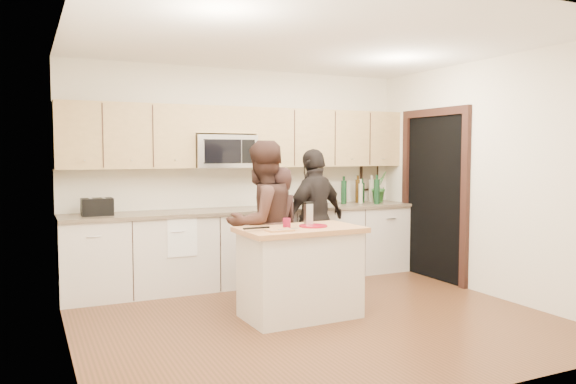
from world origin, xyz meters
name	(u,v)px	position (x,y,z in m)	size (l,w,h in m)	color
floor	(314,318)	(0.00, 0.00, 0.00)	(4.50, 4.50, 0.00)	brown
room_shell	(314,143)	(0.00, 0.00, 1.73)	(4.52, 4.02, 2.71)	beige
back_cabinetry	(251,246)	(0.00, 1.69, 0.47)	(4.50, 0.66, 0.94)	beige
upper_cabinetry	(248,136)	(0.03, 1.83, 1.84)	(4.50, 0.33, 0.75)	tan
microwave	(224,151)	(-0.31, 1.80, 1.65)	(0.76, 0.41, 0.40)	silver
doorway	(434,190)	(2.23, 0.90, 1.16)	(0.06, 1.25, 2.20)	black
framed_picture	(369,177)	(1.95, 1.98, 1.28)	(0.30, 0.03, 0.38)	black
dish_towel	(179,225)	(-0.95, 1.50, 0.80)	(0.34, 0.60, 0.48)	white
island	(300,272)	(-0.10, 0.10, 0.45)	(1.22, 0.73, 0.90)	beige
red_plate	(313,226)	(0.04, 0.08, 0.91)	(0.28, 0.28, 0.02)	maroon
box_grater	(308,213)	(0.03, 0.17, 1.03)	(0.09, 0.06, 0.22)	silver
drink_glass	(287,223)	(-0.26, 0.07, 0.95)	(0.08, 0.08, 0.10)	maroon
cutting_board	(280,230)	(-0.39, -0.06, 0.91)	(0.25, 0.16, 0.02)	#B6794B
tongs	(256,228)	(-0.58, 0.06, 0.93)	(0.26, 0.03, 0.02)	black
knife	(289,229)	(-0.31, -0.10, 0.92)	(0.22, 0.02, 0.01)	silver
toaster	(97,207)	(-1.83, 1.67, 1.04)	(0.33, 0.22, 0.20)	black
bottle_cluster	(364,190)	(1.70, 1.72, 1.12)	(0.60, 0.42, 0.40)	black
orchid	(379,187)	(1.95, 1.72, 1.16)	(0.24, 0.19, 0.43)	#307830
woman_left	(278,236)	(-0.10, 0.65, 0.74)	(0.54, 0.35, 1.48)	black
woman_center	(262,224)	(-0.28, 0.65, 0.88)	(0.86, 0.67, 1.76)	#321E19
woman_right	(315,219)	(0.62, 1.13, 0.84)	(0.98, 0.41, 1.68)	black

